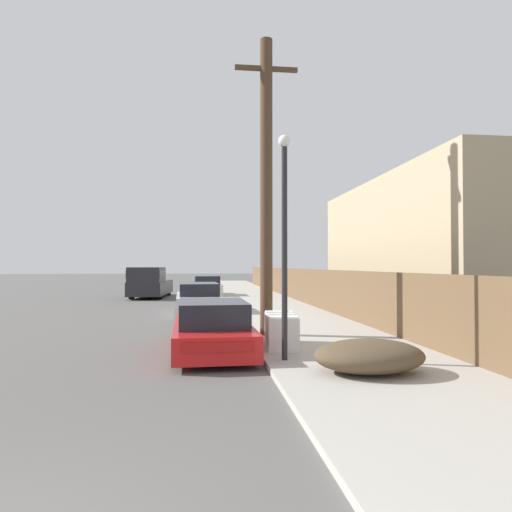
{
  "coord_description": "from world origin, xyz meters",
  "views": [
    {
      "loc": [
        1.91,
        -2.79,
        2.08
      ],
      "look_at": [
        3.61,
        11.5,
        2.37
      ],
      "focal_mm": 32.0,
      "sensor_mm": 36.0,
      "label": 1
    }
  ],
  "objects": [
    {
      "name": "discarded_fridge",
      "position": [
        3.81,
        8.09,
        0.51
      ],
      "size": [
        0.83,
        1.69,
        0.81
      ],
      "rotation": [
        0.0,
        0.0,
        -0.08
      ],
      "color": "white",
      "rests_on": "sidewalk_curb"
    },
    {
      "name": "sidewalk_curb",
      "position": [
        5.3,
        23.5,
        0.06
      ],
      "size": [
        4.2,
        63.0,
        0.12
      ],
      "primitive_type": "cube",
      "color": "#ADA89E",
      "rests_on": "ground"
    },
    {
      "name": "street_lamp",
      "position": [
        3.62,
        6.53,
        2.84
      ],
      "size": [
        0.26,
        0.26,
        4.68
      ],
      "color": "#232326",
      "rests_on": "sidewalk_curb"
    },
    {
      "name": "wooden_fence",
      "position": [
        7.25,
        22.64,
        1.0
      ],
      "size": [
        0.08,
        44.13,
        1.76
      ],
      "primitive_type": "cube",
      "color": "brown",
      "rests_on": "sidewalk_curb"
    },
    {
      "name": "car_parked_far",
      "position": [
        2.25,
        27.49,
        0.64
      ],
      "size": [
        1.96,
        4.12,
        1.37
      ],
      "rotation": [
        0.0,
        0.0,
        0.03
      ],
      "color": "silver",
      "rests_on": "ground"
    },
    {
      "name": "car_parked_mid",
      "position": [
        1.77,
        17.05,
        0.62
      ],
      "size": [
        2.08,
        4.77,
        1.31
      ],
      "rotation": [
        0.0,
        0.0,
        0.05
      ],
      "color": "silver",
      "rests_on": "ground"
    },
    {
      "name": "building_right_house",
      "position": [
        11.58,
        14.5,
        2.73
      ],
      "size": [
        6.0,
        12.64,
        5.46
      ],
      "primitive_type": "cube",
      "color": "tan",
      "rests_on": "ground"
    },
    {
      "name": "pickup_truck",
      "position": [
        -1.39,
        26.75,
        0.96
      ],
      "size": [
        2.43,
        5.82,
        1.95
      ],
      "rotation": [
        0.0,
        0.0,
        3.07
      ],
      "color": "#232328",
      "rests_on": "ground"
    },
    {
      "name": "utility_pole",
      "position": [
        3.72,
        9.96,
        4.4
      ],
      "size": [
        1.8,
        0.35,
        8.4
      ],
      "color": "#4C3826",
      "rests_on": "sidewalk_curb"
    },
    {
      "name": "parked_sports_car_red",
      "position": [
        2.16,
        8.19,
        0.56
      ],
      "size": [
        1.91,
        4.69,
        1.24
      ],
      "rotation": [
        0.0,
        0.0,
        0.03
      ],
      "color": "red",
      "rests_on": "ground"
    },
    {
      "name": "brush_pile",
      "position": [
        4.95,
        5.25,
        0.42
      ],
      "size": [
        2.04,
        1.5,
        0.6
      ],
      "color": "brown",
      "rests_on": "sidewalk_curb"
    }
  ]
}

